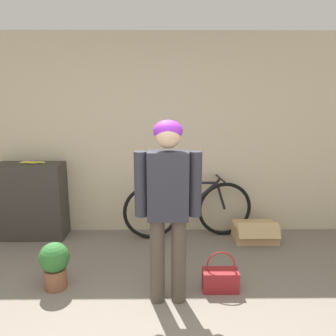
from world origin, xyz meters
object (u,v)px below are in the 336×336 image
Objects in this scene: person at (168,197)px; banana at (33,162)px; bicycle at (188,209)px; handbag at (220,279)px; cardboard_box at (255,232)px; potted_plant at (55,263)px.

banana is at bearing 140.83° from person.
bicycle is 1.28m from handbag.
banana reaches higher than cardboard_box.
person is 3.52× the size of potted_plant.
banana is (-1.69, 1.40, 0.02)m from person.
potted_plant is at bearing -62.76° from banana.
person is 0.96× the size of bicycle.
handbag is at bearing 17.48° from person.
bicycle is at bearing 171.83° from cardboard_box.
person reaches higher than cardboard_box.
person is at bearing -131.59° from cardboard_box.
handbag is at bearing -119.36° from cardboard_box.
banana reaches higher than bicycle.
banana is 1.53m from potted_plant.
banana is at bearing 177.29° from cardboard_box.
bicycle is 3.12× the size of cardboard_box.
bicycle is (0.28, 1.39, -0.59)m from person.
person reaches higher than potted_plant.
potted_plant reaches higher than cardboard_box.
bicycle is 4.27× the size of handbag.
potted_plant is at bearing -145.22° from bicycle.
person is at bearing -107.76° from bicycle.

